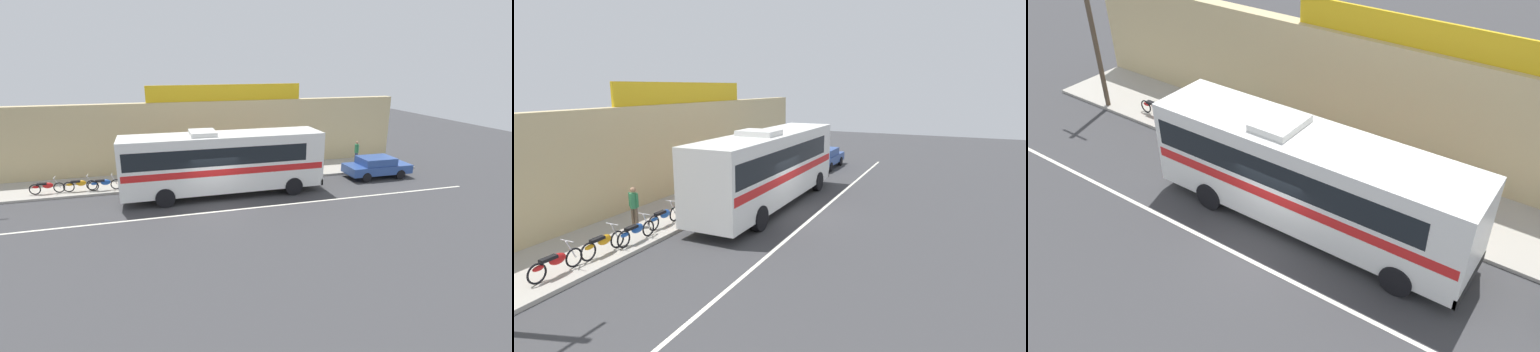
{
  "view_description": "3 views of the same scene",
  "coord_description": "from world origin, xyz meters",
  "views": [
    {
      "loc": [
        -3.1,
        -18.64,
        7.42
      ],
      "look_at": [
        2.55,
        1.41,
        1.05
      ],
      "focal_mm": 26.41,
      "sensor_mm": 36.0,
      "label": 1
    },
    {
      "loc": [
        -16.73,
        -6.5,
        5.7
      ],
      "look_at": [
        2.35,
        2.48,
        1.09
      ],
      "focal_mm": 28.9,
      "sensor_mm": 36.0,
      "label": 2
    },
    {
      "loc": [
        8.2,
        -10.48,
        12.01
      ],
      "look_at": [
        0.0,
        1.37,
        1.98
      ],
      "focal_mm": 37.71,
      "sensor_mm": 36.0,
      "label": 3
    }
  ],
  "objects": [
    {
      "name": "ground_plane",
      "position": [
        0.0,
        0.0,
        0.0
      ],
      "size": [
        70.0,
        70.0,
        0.0
      ],
      "primitive_type": "plane",
      "color": "#3A3A3D"
    },
    {
      "name": "sidewalk_slab",
      "position": [
        0.0,
        5.2,
        0.07
      ],
      "size": [
        30.0,
        3.6,
        0.14
      ],
      "primitive_type": "cube",
      "color": "#A8A399",
      "rests_on": "ground_plane"
    },
    {
      "name": "utility_pole",
      "position": [
        -11.81,
        3.67,
        4.37
      ],
      "size": [
        1.6,
        0.22,
        8.19
      ],
      "color": "brown",
      "rests_on": "sidewalk_slab"
    },
    {
      "name": "motorcycle_orange",
      "position": [
        -9.12,
        4.18,
        0.57
      ],
      "size": [
        1.88,
        0.56,
        0.94
      ],
      "color": "black",
      "rests_on": "sidewalk_slab"
    },
    {
      "name": "pedestrian_far_left",
      "position": [
        2.41,
        4.88,
        1.07
      ],
      "size": [
        0.3,
        0.48,
        1.61
      ],
      "color": "navy",
      "rests_on": "sidewalk_slab"
    },
    {
      "name": "storefront_billboard",
      "position": [
        2.07,
        7.35,
        5.35
      ],
      "size": [
        10.75,
        0.12,
        1.1
      ],
      "primitive_type": "cube",
      "color": "gold",
      "rests_on": "storefront_facade"
    },
    {
      "name": "motorcycle_red",
      "position": [
        -7.35,
        4.14,
        0.57
      ],
      "size": [
        1.86,
        0.56,
        0.94
      ],
      "color": "black",
      "rests_on": "sidewalk_slab"
    },
    {
      "name": "pedestrian_far_right",
      "position": [
        -4.78,
        5.13,
        1.1
      ],
      "size": [
        0.3,
        0.48,
        1.66
      ],
      "color": "brown",
      "rests_on": "sidewalk_slab"
    },
    {
      "name": "intercity_bus",
      "position": [
        0.65,
        1.74,
        2.07
      ],
      "size": [
        11.3,
        2.61,
        3.78
      ],
      "color": "white",
      "rests_on": "ground_plane"
    },
    {
      "name": "storefront_facade",
      "position": [
        0.0,
        7.35,
        2.4
      ],
      "size": [
        30.0,
        0.7,
        4.8
      ],
      "primitive_type": "cube",
      "color": "tan",
      "rests_on": "ground_plane"
    },
    {
      "name": "road_center_stripe",
      "position": [
        0.0,
        -0.8,
        0.0
      ],
      "size": [
        30.0,
        0.14,
        0.01
      ],
      "primitive_type": "cube",
      "color": "silver",
      "rests_on": "ground_plane"
    },
    {
      "name": "motorcycle_green",
      "position": [
        -4.17,
        4.16,
        0.57
      ],
      "size": [
        1.91,
        0.56,
        0.94
      ],
      "color": "black",
      "rests_on": "sidewalk_slab"
    },
    {
      "name": "motorcycle_blue",
      "position": [
        -6.01,
        3.94,
        0.57
      ],
      "size": [
        1.88,
        0.56,
        0.94
      ],
      "color": "black",
      "rests_on": "sidewalk_slab"
    }
  ]
}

